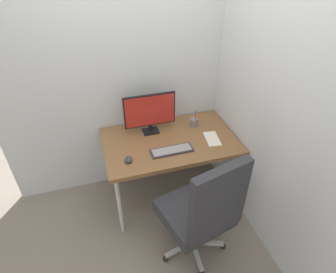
{
  "coord_description": "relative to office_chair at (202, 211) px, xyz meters",
  "views": [
    {
      "loc": [
        -0.65,
        -2.08,
        2.33
      ],
      "look_at": [
        -0.04,
        -0.08,
        0.83
      ],
      "focal_mm": 30.14,
      "sensor_mm": 36.0,
      "label": 1
    }
  ],
  "objects": [
    {
      "name": "ground_plane",
      "position": [
        -0.03,
        0.78,
        -0.59
      ],
      "size": [
        8.0,
        8.0,
        0.0
      ],
      "primitive_type": "plane",
      "color": "slate"
    },
    {
      "name": "office_chair",
      "position": [
        0.0,
        0.0,
        0.0
      ],
      "size": [
        0.62,
        0.64,
        1.15
      ],
      "color": "black",
      "rests_on": "ground_plane"
    },
    {
      "name": "wall_side_right",
      "position": [
        0.64,
        0.51,
        0.81
      ],
      "size": [
        0.04,
        2.62,
        2.8
      ],
      "primitive_type": "cube",
      "color": "silver",
      "rests_on": "ground_plane"
    },
    {
      "name": "wall_back",
      "position": [
        -0.03,
        1.2,
        0.81
      ],
      "size": [
        3.11,
        0.04,
        2.8
      ],
      "primitive_type": "cube",
      "color": "silver",
      "rests_on": "ground_plane"
    },
    {
      "name": "notebook",
      "position": [
        0.36,
        0.66,
        0.15
      ],
      "size": [
        0.16,
        0.25,
        0.01
      ],
      "primitive_type": "cube",
      "rotation": [
        0.0,
        0.0,
        -0.14
      ],
      "color": "silver",
      "rests_on": "desk"
    },
    {
      "name": "mouse",
      "position": [
        -0.46,
        0.58,
        0.16
      ],
      "size": [
        0.08,
        0.09,
        0.04
      ],
      "primitive_type": "ellipsoid",
      "rotation": [
        0.0,
        0.0,
        -0.14
      ],
      "color": "#333338",
      "rests_on": "desk"
    },
    {
      "name": "desk",
      "position": [
        -0.03,
        0.78,
        0.09
      ],
      "size": [
        1.27,
        0.78,
        0.73
      ],
      "color": "brown",
      "rests_on": "ground_plane"
    },
    {
      "name": "pen_holder",
      "position": [
        0.28,
        0.94,
        0.19
      ],
      "size": [
        0.07,
        0.07,
        0.17
      ],
      "color": "slate",
      "rests_on": "desk"
    },
    {
      "name": "keyboard",
      "position": [
        -0.06,
        0.6,
        0.15
      ],
      "size": [
        0.39,
        0.13,
        0.02
      ],
      "color": "#333338",
      "rests_on": "desk"
    },
    {
      "name": "monitor",
      "position": [
        -0.17,
        0.97,
        0.37
      ],
      "size": [
        0.5,
        0.13,
        0.4
      ],
      "color": "black",
      "rests_on": "desk"
    }
  ]
}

